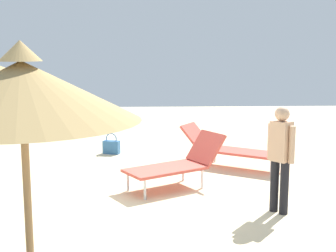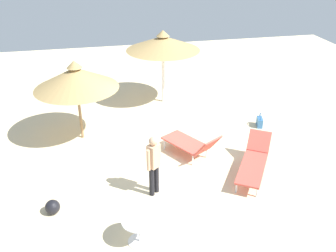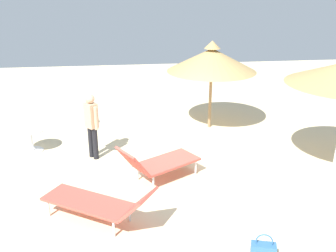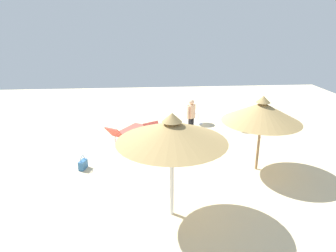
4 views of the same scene
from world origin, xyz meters
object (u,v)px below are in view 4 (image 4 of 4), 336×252
object	(u,v)px
handbag	(83,164)
side_table_round	(198,115)
person_standing_near_right	(191,115)
lounge_chair_front	(126,131)
beach_ball	(244,128)
parasol_umbrella_near_left	(262,112)
lounge_chair_far_left	(162,139)
parasol_umbrella_center	(172,132)

from	to	relation	value
handbag	side_table_round	xyz separation A→B (m)	(-4.73, -4.42, 0.25)
person_standing_near_right	handbag	bearing A→B (deg)	34.41
lounge_chair_front	beach_ball	size ratio (longest dim) A/B	6.14
lounge_chair_front	parasol_umbrella_near_left	bearing A→B (deg)	146.29
side_table_round	beach_ball	distance (m)	2.31
lounge_chair_far_left	beach_ball	bearing A→B (deg)	-156.16
parasol_umbrella_center	lounge_chair_far_left	world-z (taller)	parasol_umbrella_center
person_standing_near_right	parasol_umbrella_center	bearing A→B (deg)	76.28
person_standing_near_right	beach_ball	bearing A→B (deg)	-174.23
lounge_chair_front	handbag	size ratio (longest dim) A/B	4.34
lounge_chair_front	beach_ball	distance (m)	5.28
parasol_umbrella_near_left	lounge_chair_front	world-z (taller)	parasol_umbrella_near_left
parasol_umbrella_near_left	side_table_round	world-z (taller)	parasol_umbrella_near_left
parasol_umbrella_center	side_table_round	xyz separation A→B (m)	(-1.96, -7.16, -1.88)
lounge_chair_far_left	beach_ball	world-z (taller)	lounge_chair_far_left
parasol_umbrella_near_left	person_standing_near_right	xyz separation A→B (m)	(1.74, -3.30, -1.10)
parasol_umbrella_near_left	side_table_round	xyz separation A→B (m)	(1.15, -4.89, -1.61)
parasol_umbrella_near_left	beach_ball	size ratio (longest dim) A/B	7.33
parasol_umbrella_center	handbag	world-z (taller)	parasol_umbrella_center
parasol_umbrella_near_left	person_standing_near_right	distance (m)	3.90
lounge_chair_far_left	lounge_chair_front	xyz separation A→B (m)	(1.42, -1.16, -0.05)
lounge_chair_far_left	side_table_round	distance (m)	3.61
lounge_chair_far_left	beach_ball	distance (m)	4.20
parasol_umbrella_near_left	lounge_chair_far_left	world-z (taller)	parasol_umbrella_near_left
lounge_chair_far_left	handbag	size ratio (longest dim) A/B	3.85
parasol_umbrella_center	handbag	bearing A→B (deg)	-44.72
parasol_umbrella_center	lounge_chair_front	xyz separation A→B (m)	(1.43, -5.29, -1.89)
parasol_umbrella_center	beach_ball	bearing A→B (deg)	-123.25
parasol_umbrella_near_left	beach_ball	world-z (taller)	parasol_umbrella_near_left
parasol_umbrella_center	beach_ball	distance (m)	7.28
lounge_chair_front	person_standing_near_right	world-z (taller)	person_standing_near_right
handbag	side_table_round	size ratio (longest dim) A/B	0.67
parasol_umbrella_center	lounge_chair_far_left	distance (m)	4.52
beach_ball	person_standing_near_right	bearing A→B (deg)	5.77
handbag	beach_ball	xyz separation A→B (m)	(-6.59, -3.08, 0.00)
person_standing_near_right	beach_ball	size ratio (longest dim) A/B	4.65
parasol_umbrella_center	person_standing_near_right	world-z (taller)	parasol_umbrella_center
parasol_umbrella_center	person_standing_near_right	bearing A→B (deg)	-103.72
lounge_chair_far_left	parasol_umbrella_near_left	bearing A→B (deg)	149.13
lounge_chair_front	handbag	world-z (taller)	lounge_chair_front
person_standing_near_right	beach_ball	distance (m)	2.58
person_standing_near_right	handbag	world-z (taller)	person_standing_near_right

